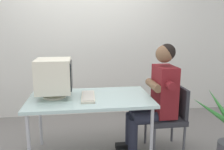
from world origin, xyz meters
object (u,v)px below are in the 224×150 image
(keyboard, at_px, (88,97))
(office_chair, at_px, (169,114))
(crt_monitor, at_px, (54,76))
(person_seated, at_px, (157,95))
(desk, at_px, (90,101))

(keyboard, height_order, office_chair, office_chair)
(crt_monitor, distance_m, keyboard, 0.44)
(crt_monitor, relative_size, person_seated, 0.33)
(desk, bearing_deg, office_chair, 0.43)
(keyboard, relative_size, office_chair, 0.54)
(crt_monitor, relative_size, office_chair, 0.55)
(keyboard, bearing_deg, desk, 47.38)
(crt_monitor, distance_m, person_seated, 1.21)
(keyboard, distance_m, office_chair, 1.03)
(person_seated, bearing_deg, keyboard, -177.54)
(desk, height_order, person_seated, person_seated)
(office_chair, distance_m, person_seated, 0.31)
(desk, bearing_deg, person_seated, 0.52)
(person_seated, bearing_deg, crt_monitor, 178.02)
(desk, relative_size, keyboard, 3.22)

